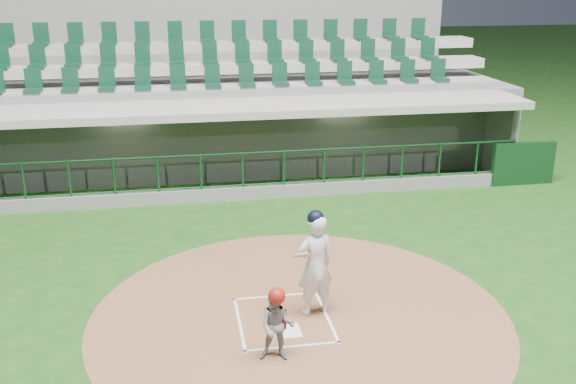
% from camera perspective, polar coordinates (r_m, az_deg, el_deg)
% --- Properties ---
extents(ground, '(120.00, 120.00, 0.00)m').
position_cam_1_polar(ground, '(11.38, -0.66, -10.59)').
color(ground, '#183F12').
rests_on(ground, ground).
extents(dirt_circle, '(7.20, 7.20, 0.01)m').
position_cam_1_polar(dirt_circle, '(11.25, 1.05, -10.92)').
color(dirt_circle, brown).
rests_on(dirt_circle, ground).
extents(home_plate, '(0.43, 0.43, 0.02)m').
position_cam_1_polar(home_plate, '(10.77, -0.04, -12.29)').
color(home_plate, white).
rests_on(home_plate, dirt_circle).
extents(batter_box_chalk, '(1.55, 1.80, 0.01)m').
position_cam_1_polar(batter_box_chalk, '(11.11, -0.40, -11.26)').
color(batter_box_chalk, white).
rests_on(batter_box_chalk, ground).
extents(dugout_structure, '(16.40, 3.70, 3.00)m').
position_cam_1_polar(dugout_structure, '(18.28, -4.44, 4.12)').
color(dugout_structure, slate).
rests_on(dugout_structure, ground).
extents(seating_deck, '(17.00, 6.72, 5.15)m').
position_cam_1_polar(seating_deck, '(21.16, -5.54, 7.40)').
color(seating_deck, slate).
rests_on(seating_deck, ground).
extents(batter, '(0.92, 0.94, 1.90)m').
position_cam_1_polar(batter, '(10.89, 2.41, -6.35)').
color(batter, silver).
rests_on(batter, dirt_circle).
extents(catcher, '(0.63, 0.54, 1.20)m').
position_cam_1_polar(catcher, '(9.82, -0.99, -11.68)').
color(catcher, gray).
rests_on(catcher, dirt_circle).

